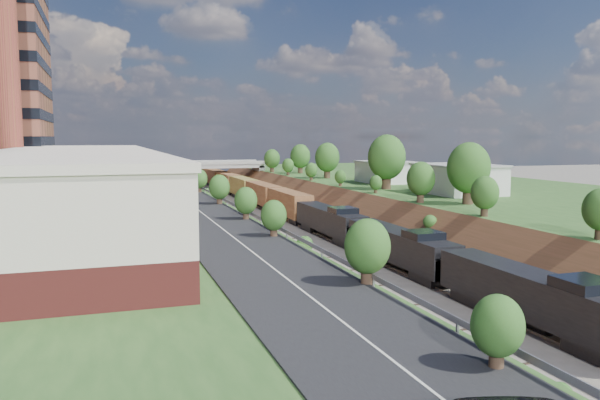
{
  "coord_description": "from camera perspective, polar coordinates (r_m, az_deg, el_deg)",
  "views": [
    {
      "loc": [
        -25.23,
        -21.2,
        13.23
      ],
      "look_at": [
        -4.04,
        42.2,
        6.0
      ],
      "focal_mm": 35.0,
      "sensor_mm": 36.0,
      "label": 1
    }
  ],
  "objects": [
    {
      "name": "white_building_far",
      "position": [
        106.92,
        8.38,
        2.66
      ],
      "size": [
        8.0,
        10.0,
        3.6
      ],
      "primitive_type": "cube",
      "color": "silver",
      "rests_on": "platform_right"
    },
    {
      "name": "road",
      "position": [
        82.19,
        -11.59,
        0.33
      ],
      "size": [
        8.0,
        180.0,
        0.1
      ],
      "primitive_type": "cube",
      "color": "black",
      "rests_on": "platform_left"
    },
    {
      "name": "smokestack",
      "position": [
        78.83,
        -26.98,
        14.1
      ],
      "size": [
        3.2,
        3.2,
        40.0
      ],
      "primitive_type": "cylinder",
      "color": "maroon",
      "rests_on": "platform_left"
    },
    {
      "name": "guardrail",
      "position": [
        82.53,
        -8.75,
        0.76
      ],
      "size": [
        0.1,
        171.0,
        0.7
      ],
      "color": "#99999E",
      "rests_on": "platform_left"
    },
    {
      "name": "embankment_right",
      "position": [
        89.9,
        5.51,
        -2.32
      ],
      "size": [
        10.0,
        180.0,
        10.0
      ],
      "primitive_type": "cube",
      "rotation": [
        0.0,
        0.79,
        0.0
      ],
      "color": "brown",
      "rests_on": "ground"
    },
    {
      "name": "platform_right",
      "position": [
        100.5,
        17.07,
        -0.23
      ],
      "size": [
        44.0,
        180.0,
        5.0
      ],
      "primitive_type": "cube",
      "color": "#2D5322",
      "rests_on": "ground"
    },
    {
      "name": "rail_left_track",
      "position": [
        85.31,
        -2.87,
        -2.69
      ],
      "size": [
        1.58,
        180.0,
        0.18
      ],
      "primitive_type": "cube",
      "color": "gray",
      "rests_on": "ground"
    },
    {
      "name": "tree_left_crest",
      "position": [
        43.78,
        -0.42,
        -1.96
      ],
      "size": [
        2.45,
        2.45,
        3.55
      ],
      "color": "#473323",
      "rests_on": "platform_left"
    },
    {
      "name": "tree_right_large",
      "position": [
        74.46,
        16.13,
        2.97
      ],
      "size": [
        5.25,
        5.25,
        7.61
      ],
      "color": "#473323",
      "rests_on": "platform_right"
    },
    {
      "name": "rail_right_track",
      "position": [
        86.84,
        0.44,
        -2.53
      ],
      "size": [
        1.58,
        180.0,
        0.18
      ],
      "primitive_type": "cube",
      "color": "gray",
      "rests_on": "ground"
    },
    {
      "name": "embankment_left",
      "position": [
        83.49,
        -8.44,
        -3.01
      ],
      "size": [
        10.0,
        180.0,
        10.0
      ],
      "primitive_type": "cube",
      "rotation": [
        0.0,
        0.79,
        0.0
      ],
      "color": "brown",
      "rests_on": "ground"
    },
    {
      "name": "platform_left",
      "position": [
        82.28,
        -23.74,
        -1.85
      ],
      "size": [
        44.0,
        180.0,
        5.0
      ],
      "primitive_type": "cube",
      "color": "#2D5322",
      "rests_on": "ground"
    },
    {
      "name": "freight_train",
      "position": [
        107.97,
        -3.45,
        0.52
      ],
      "size": [
        3.05,
        155.3,
        4.56
      ],
      "color": "black",
      "rests_on": "ground"
    },
    {
      "name": "commercial_building",
      "position": [
        59.46,
        -21.09,
        1.2
      ],
      "size": [
        14.3,
        62.3,
        7.0
      ],
      "color": "maroon",
      "rests_on": "platform_left"
    },
    {
      "name": "white_building_near",
      "position": [
        88.16,
        15.14,
        1.91
      ],
      "size": [
        9.0,
        12.0,
        4.0
      ],
      "primitive_type": "cube",
      "color": "silver",
      "rests_on": "platform_right"
    },
    {
      "name": "overpass",
      "position": [
        145.65,
        -8.48,
        2.83
      ],
      "size": [
        24.5,
        8.3,
        7.4
      ],
      "color": "gray",
      "rests_on": "ground"
    }
  ]
}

